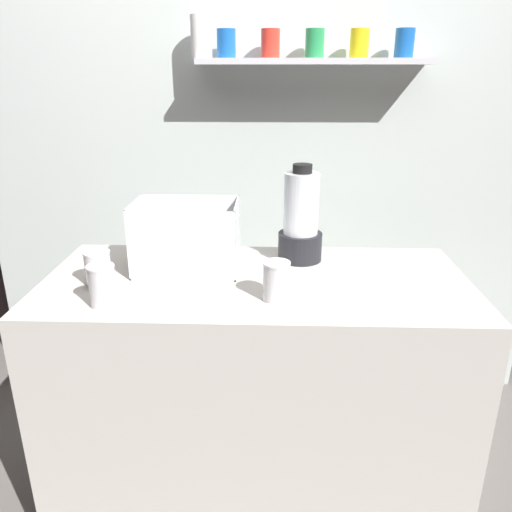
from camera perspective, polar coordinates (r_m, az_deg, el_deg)
ground_plane at (r=2.17m, az=-0.00°, el=-25.08°), size 8.00×8.00×0.00m
counter at (r=1.87m, az=-0.00°, el=-15.38°), size 1.40×0.64×0.90m
back_wall_unit at (r=2.30m, az=0.81°, el=13.33°), size 2.60×0.24×2.50m
carrot_display_bin at (r=1.72m, az=-7.65°, el=0.78°), size 0.35×0.22×0.24m
blender_pitcher at (r=1.78m, az=5.13°, el=3.93°), size 0.16×0.16×0.35m
juice_cup_pomegranate_far_left at (r=1.67m, az=-17.55°, el=-1.55°), size 0.08×0.08×0.11m
juice_cup_pomegranate_left at (r=1.52m, az=-17.11°, el=-3.47°), size 0.08×0.08×0.12m
juice_cup_pomegranate_middle at (r=1.49m, az=2.33°, el=-3.12°), size 0.08×0.08×0.12m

